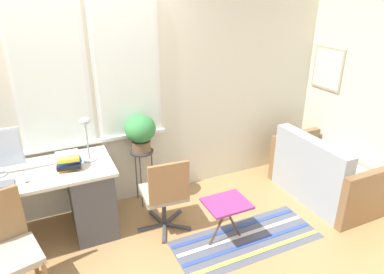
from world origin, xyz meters
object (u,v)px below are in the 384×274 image
at_px(desk_chair_wooden, 7,248).
at_px(folding_stool, 227,206).
at_px(book_stack, 69,161).
at_px(office_chair_swivel, 165,193).
at_px(couch_loveseat, 323,176).
at_px(desk_lamp, 86,132).
at_px(mouse, 26,180).
at_px(potted_plant, 140,131).
at_px(plant_stand, 142,157).

bearing_deg(desk_chair_wooden, folding_stool, -18.88).
xyz_separation_m(book_stack, folding_stool, (1.32, -0.71, -0.44)).
bearing_deg(office_chair_swivel, couch_loveseat, 178.62).
height_order(book_stack, desk_chair_wooden, book_stack).
height_order(desk_lamp, folding_stool, desk_lamp).
relative_size(book_stack, office_chair_swivel, 0.27).
xyz_separation_m(desk_lamp, book_stack, (-0.20, -0.11, -0.22)).
relative_size(mouse, couch_loveseat, 0.06).
relative_size(desk_chair_wooden, potted_plant, 2.15).
height_order(desk_lamp, book_stack, desk_lamp).
bearing_deg(desk_chair_wooden, potted_plant, 17.74).
height_order(desk_chair_wooden, office_chair_swivel, desk_chair_wooden).
distance_m(desk_chair_wooden, plant_stand, 1.61).
bearing_deg(book_stack, couch_loveseat, -9.93).
bearing_deg(desk_lamp, mouse, -160.90).
height_order(desk_chair_wooden, plant_stand, desk_chair_wooden).
bearing_deg(mouse, folding_stool, -19.95).
bearing_deg(mouse, plant_stand, 18.56).
bearing_deg(desk_chair_wooden, office_chair_swivel, -4.10).
height_order(mouse, desk_chair_wooden, desk_chair_wooden).
height_order(desk_lamp, plant_stand, desk_lamp).
distance_m(potted_plant, folding_stool, 1.24).
distance_m(desk_chair_wooden, office_chair_swivel, 1.44).
bearing_deg(potted_plant, desk_chair_wooden, -148.34).
bearing_deg(office_chair_swivel, desk_lamp, -28.42).
relative_size(couch_loveseat, folding_stool, 2.72).
distance_m(book_stack, potted_plant, 0.85).
bearing_deg(potted_plant, folding_stool, -62.55).
relative_size(mouse, folding_stool, 0.15).
xyz_separation_m(office_chair_swivel, plant_stand, (-0.05, 0.60, 0.14)).
relative_size(desk_lamp, desk_chair_wooden, 0.49).
relative_size(mouse, desk_lamp, 0.16).
relative_size(mouse, book_stack, 0.31).
bearing_deg(office_chair_swivel, desk_chair_wooden, 14.03).
height_order(desk_lamp, potted_plant, desk_lamp).
bearing_deg(folding_stool, desk_chair_wooden, 175.03).
bearing_deg(mouse, desk_chair_wooden, -113.66).
height_order(office_chair_swivel, folding_stool, office_chair_swivel).
distance_m(book_stack, plant_stand, 0.89).
distance_m(desk_lamp, couch_loveseat, 2.77).
relative_size(desk_chair_wooden, couch_loveseat, 0.72).
xyz_separation_m(office_chair_swivel, folding_stool, (0.48, -0.41, -0.03)).
distance_m(mouse, office_chair_swivel, 1.29).
bearing_deg(office_chair_swivel, mouse, -5.35).
height_order(mouse, potted_plant, potted_plant).
height_order(office_chair_swivel, potted_plant, potted_plant).
relative_size(plant_stand, folding_stool, 1.46).
distance_m(office_chair_swivel, couch_loveseat, 1.96).
height_order(plant_stand, potted_plant, potted_plant).
xyz_separation_m(mouse, folding_stool, (1.70, -0.62, -0.38)).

